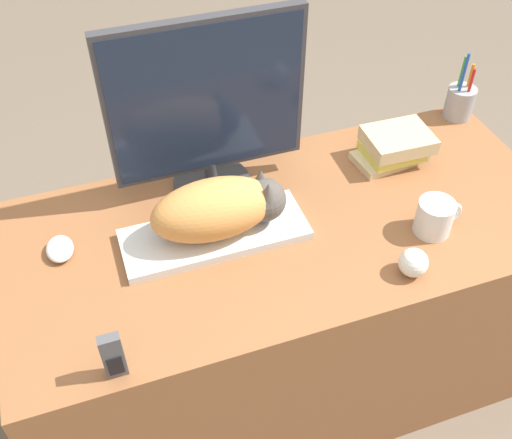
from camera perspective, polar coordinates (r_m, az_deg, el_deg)
desk at (r=1.85m, az=2.85°, el=-8.52°), size 1.49×0.68×0.74m
keyboard at (r=1.53m, az=-3.94°, el=-1.42°), size 0.47×0.18×0.02m
cat at (r=1.48m, az=-3.28°, el=1.15°), size 0.35×0.16×0.15m
monitor at (r=1.54m, az=-4.68°, el=10.69°), size 0.51×0.22×0.50m
computer_mouse at (r=1.57m, az=-18.18°, el=-2.67°), size 0.07×0.09×0.03m
coffee_mug at (r=1.59m, az=16.70°, el=0.22°), size 0.13×0.09×0.09m
pen_cup at (r=2.03m, az=18.84°, el=10.59°), size 0.09×0.09×0.23m
baseball at (r=1.48m, az=14.76°, el=-4.00°), size 0.07×0.07×0.07m
phone at (r=1.28m, az=-13.45°, el=-12.56°), size 0.04×0.03×0.13m
book_stack at (r=1.79m, az=13.05°, el=6.77°), size 0.22×0.15×0.09m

